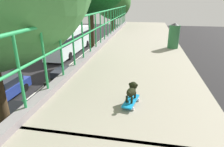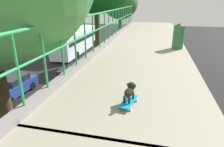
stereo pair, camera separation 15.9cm
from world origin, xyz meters
name	(u,v)px [view 2 (the right image)]	position (x,y,z in m)	size (l,w,h in m)	color
car_green_fifth	(19,121)	(-5.44, 7.21, 0.76)	(1.80, 4.35, 1.58)	#17703B
car_blue_sixth	(12,87)	(-9.04, 11.16, 0.71)	(1.89, 4.42, 1.47)	navy
car_black_seventh	(72,75)	(-5.57, 14.63, 0.67)	(1.98, 4.45, 1.34)	black
city_bus	(77,40)	(-9.19, 24.94, 1.82)	(2.60, 11.69, 3.21)	white
roadside_tree_farthest	(120,3)	(-2.50, 21.86, 6.77)	(3.95, 3.95, 8.67)	#483E20
toy_skateboard	(129,101)	(1.31, 2.35, 5.48)	(0.28, 0.53, 0.08)	#128DD4
small_dog	(130,90)	(1.32, 2.39, 5.67)	(0.20, 0.38, 0.29)	black
litter_bin	(178,36)	(2.46, 6.77, 5.88)	(0.39, 0.39, 0.90)	#2F6B3E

